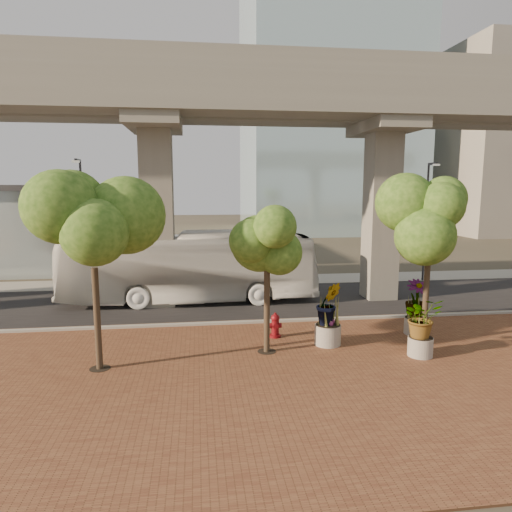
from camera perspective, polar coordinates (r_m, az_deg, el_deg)
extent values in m
plane|color=#3D392C|center=(23.08, 2.90, -6.89)|extent=(160.00, 160.00, 0.00)
cube|color=brown|center=(15.70, 8.27, -14.53)|extent=(70.00, 13.00, 0.06)
cube|color=black|center=(24.98, 2.08, -5.63)|extent=(90.00, 8.00, 0.04)
cube|color=#9F9D94|center=(21.17, 3.87, -8.12)|extent=(70.00, 0.25, 0.16)
cube|color=#9F9D94|center=(30.28, 0.37, -3.06)|extent=(90.00, 3.00, 0.06)
cube|color=gray|center=(23.04, 2.92, 19.45)|extent=(72.00, 2.40, 1.80)
cube|color=gray|center=(26.14, 1.61, 18.16)|extent=(72.00, 2.40, 1.80)
cube|color=gray|center=(22.29, 3.50, 23.50)|extent=(72.00, 0.12, 1.00)
cube|color=gray|center=(27.47, 1.24, 20.67)|extent=(72.00, 0.12, 1.00)
cube|color=gray|center=(71.74, 29.22, 12.24)|extent=(18.00, 16.00, 24.00)
imported|color=white|center=(24.78, -8.22, -1.43)|extent=(13.51, 3.28, 3.76)
cylinder|color=maroon|center=(19.07, 2.41, -9.92)|extent=(0.46, 0.46, 0.10)
cylinder|color=maroon|center=(18.95, 2.42, -8.86)|extent=(0.31, 0.31, 0.74)
sphere|color=maroon|center=(18.84, 2.42, -7.78)|extent=(0.36, 0.36, 0.36)
cylinder|color=maroon|center=(18.80, 2.43, -7.30)|extent=(0.10, 0.10, 0.13)
cylinder|color=maroon|center=(18.93, 2.42, -8.68)|extent=(0.51, 0.20, 0.20)
cylinder|color=#9E9B8E|center=(17.99, 19.85, -10.60)|extent=(0.90, 0.90, 0.70)
imported|color=#284E14|center=(17.67, 20.03, -7.23)|extent=(2.00, 2.00, 1.50)
cylinder|color=#A8A097|center=(20.48, 19.24, -8.24)|extent=(0.88, 0.88, 0.69)
imported|color=#284E14|center=(20.18, 19.40, -5.11)|extent=(2.16, 2.16, 1.62)
cylinder|color=#A9A199|center=(18.31, 8.95, -9.67)|extent=(1.02, 1.02, 0.80)
imported|color=#284E14|center=(17.96, 9.05, -5.88)|extent=(2.27, 2.27, 1.71)
cylinder|color=#473628|center=(16.29, -19.23, -7.45)|extent=(0.22, 0.22, 3.48)
cylinder|color=black|center=(16.84, -18.93, -13.15)|extent=(0.70, 0.70, 0.01)
cylinder|color=#473628|center=(16.99, 1.37, -6.72)|extent=(0.22, 0.22, 3.24)
cylinder|color=black|center=(17.49, 1.35, -11.83)|extent=(0.70, 0.70, 0.01)
cylinder|color=#473628|center=(18.83, 20.47, -4.74)|extent=(0.22, 0.22, 3.88)
cylinder|color=black|center=(19.35, 20.16, -10.32)|extent=(0.70, 0.70, 0.01)
cylinder|color=#333339|center=(28.62, -20.75, 3.42)|extent=(0.13, 0.13, 7.62)
cube|color=#333339|center=(28.10, -21.39, 11.09)|extent=(0.14, 0.95, 0.14)
cube|color=silver|center=(27.63, -21.62, 10.93)|extent=(0.38, 0.19, 0.11)
cylinder|color=#2D2D32|center=(31.70, 20.43, 3.86)|extent=(0.13, 0.13, 7.57)
cube|color=#2D2D32|center=(31.23, 21.21, 10.71)|extent=(0.14, 0.95, 0.14)
cube|color=silver|center=(30.81, 21.63, 10.55)|extent=(0.38, 0.19, 0.11)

